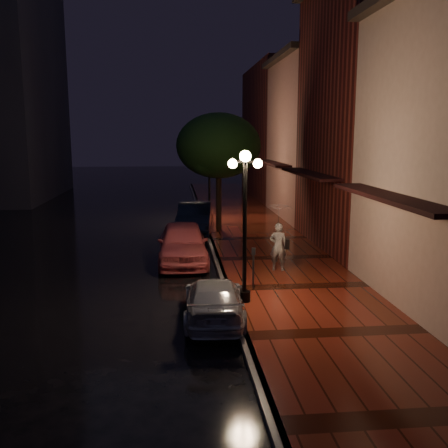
# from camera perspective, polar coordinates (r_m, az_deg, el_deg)

# --- Properties ---
(ground) EXTENTS (120.00, 120.00, 0.00)m
(ground) POSITION_cam_1_polar(r_m,az_deg,el_deg) (19.33, -0.79, -4.45)
(ground) COLOR black
(ground) RESTS_ON ground
(sidewalk) EXTENTS (4.50, 60.00, 0.15)m
(sidewalk) POSITION_cam_1_polar(r_m,az_deg,el_deg) (19.63, 5.79, -4.05)
(sidewalk) COLOR #4E1B0D
(sidewalk) RESTS_ON ground
(curb) EXTENTS (0.25, 60.00, 0.15)m
(curb) POSITION_cam_1_polar(r_m,az_deg,el_deg) (19.31, -0.79, -4.23)
(curb) COLOR #595451
(curb) RESTS_ON ground
(storefront_mid) EXTENTS (5.00, 8.00, 11.00)m
(storefront_mid) POSITION_cam_1_polar(r_m,az_deg,el_deg) (22.36, 17.25, 11.32)
(storefront_mid) COLOR #511914
(storefront_mid) RESTS_ON ground
(storefront_far) EXTENTS (5.00, 8.00, 9.00)m
(storefront_far) POSITION_cam_1_polar(r_m,az_deg,el_deg) (29.90, 11.14, 9.26)
(storefront_far) COLOR #8C5951
(storefront_far) RESTS_ON ground
(storefront_extra) EXTENTS (5.00, 12.00, 10.00)m
(storefront_extra) POSITION_cam_1_polar(r_m,az_deg,el_deg) (39.58, 6.94, 10.28)
(storefront_extra) COLOR #511914
(storefront_extra) RESTS_ON ground
(streetlamp_near) EXTENTS (0.96, 0.36, 4.31)m
(streetlamp_near) POSITION_cam_1_polar(r_m,az_deg,el_deg) (13.96, 2.39, 0.76)
(streetlamp_near) COLOR black
(streetlamp_near) RESTS_ON sidewalk
(streetlamp_far) EXTENTS (0.96, 0.36, 4.31)m
(streetlamp_far) POSITION_cam_1_polar(r_m,az_deg,el_deg) (27.80, -1.69, 5.47)
(streetlamp_far) COLOR black
(streetlamp_far) RESTS_ON sidewalk
(street_tree) EXTENTS (4.16, 4.16, 5.80)m
(street_tree) POSITION_cam_1_polar(r_m,az_deg,el_deg) (24.73, -0.60, 8.71)
(street_tree) COLOR black
(street_tree) RESTS_ON sidewalk
(pink_car) EXTENTS (1.86, 4.62, 1.57)m
(pink_car) POSITION_cam_1_polar(r_m,az_deg,el_deg) (19.20, -4.74, -2.17)
(pink_car) COLOR #CD5459
(pink_car) RESTS_ON ground
(navy_car) EXTENTS (2.09, 4.79, 1.53)m
(navy_car) POSITION_cam_1_polar(r_m,az_deg,el_deg) (25.11, -3.36, 0.73)
(navy_car) COLOR black
(navy_car) RESTS_ON ground
(silver_car) EXTENTS (1.78, 3.93, 1.11)m
(silver_car) POSITION_cam_1_polar(r_m,az_deg,el_deg) (13.42, -1.14, -8.63)
(silver_car) COLOR #9C9DA4
(silver_car) RESTS_ON ground
(woman_with_umbrella) EXTENTS (0.99, 1.01, 2.39)m
(woman_with_umbrella) POSITION_cam_1_polar(r_m,az_deg,el_deg) (17.48, 6.28, -0.27)
(woman_with_umbrella) COLOR white
(woman_with_umbrella) RESTS_ON sidewalk
(parking_meter) EXTENTS (0.14, 0.11, 1.29)m
(parking_meter) POSITION_cam_1_polar(r_m,az_deg,el_deg) (15.52, 3.38, -4.58)
(parking_meter) COLOR black
(parking_meter) RESTS_ON sidewalk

